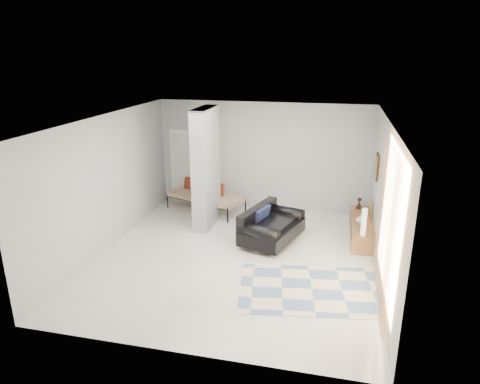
# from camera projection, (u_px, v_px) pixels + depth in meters

# --- Properties ---
(floor) EXTENTS (6.00, 6.00, 0.00)m
(floor) POSITION_uv_depth(u_px,v_px,m) (236.00, 257.00, 8.73)
(floor) COLOR beige
(floor) RESTS_ON ground
(ceiling) EXTENTS (6.00, 6.00, 0.00)m
(ceiling) POSITION_uv_depth(u_px,v_px,m) (235.00, 120.00, 7.84)
(ceiling) COLOR white
(ceiling) RESTS_ON wall_back
(wall_back) EXTENTS (6.00, 0.00, 6.00)m
(wall_back) POSITION_uv_depth(u_px,v_px,m) (263.00, 157.00, 11.06)
(wall_back) COLOR #B1B4B6
(wall_back) RESTS_ON ground
(wall_front) EXTENTS (6.00, 0.00, 6.00)m
(wall_front) POSITION_uv_depth(u_px,v_px,m) (181.00, 264.00, 5.51)
(wall_front) COLOR #B1B4B6
(wall_front) RESTS_ON ground
(wall_left) EXTENTS (0.00, 6.00, 6.00)m
(wall_left) POSITION_uv_depth(u_px,v_px,m) (107.00, 183.00, 8.87)
(wall_left) COLOR #B1B4B6
(wall_left) RESTS_ON ground
(wall_right) EXTENTS (0.00, 6.00, 6.00)m
(wall_right) POSITION_uv_depth(u_px,v_px,m) (384.00, 203.00, 7.70)
(wall_right) COLOR #B1B4B6
(wall_right) RESTS_ON ground
(partition_column) EXTENTS (0.35, 1.20, 2.80)m
(partition_column) POSITION_uv_depth(u_px,v_px,m) (206.00, 168.00, 10.00)
(partition_column) COLOR #A0A3A7
(partition_column) RESTS_ON floor
(hallway_door) EXTENTS (0.85, 0.06, 2.04)m
(hallway_door) POSITION_uv_depth(u_px,v_px,m) (186.00, 167.00, 11.59)
(hallway_door) COLOR white
(hallway_door) RESTS_ON floor
(curtain) EXTENTS (0.00, 2.55, 2.55)m
(curtain) POSITION_uv_depth(u_px,v_px,m) (385.00, 224.00, 6.64)
(curtain) COLOR orange
(curtain) RESTS_ON wall_right
(wall_art) EXTENTS (0.04, 0.45, 0.55)m
(wall_art) POSITION_uv_depth(u_px,v_px,m) (377.00, 167.00, 9.14)
(wall_art) COLOR black
(wall_art) RESTS_ON wall_right
(media_console) EXTENTS (0.45, 1.96, 0.80)m
(media_console) POSITION_uv_depth(u_px,v_px,m) (361.00, 228.00, 9.64)
(media_console) COLOR brown
(media_console) RESTS_ON floor
(loveseat) EXTENTS (1.35, 1.78, 0.76)m
(loveseat) POSITION_uv_depth(u_px,v_px,m) (270.00, 226.00, 9.36)
(loveseat) COLOR silver
(loveseat) RESTS_ON floor
(daybed) EXTENTS (2.14, 1.46, 0.77)m
(daybed) POSITION_uv_depth(u_px,v_px,m) (205.00, 195.00, 11.19)
(daybed) COLOR black
(daybed) RESTS_ON floor
(area_rug) EXTENTS (2.76, 2.05, 0.01)m
(area_rug) POSITION_uv_depth(u_px,v_px,m) (312.00, 289.00, 7.55)
(area_rug) COLOR beige
(area_rug) RESTS_ON floor
(cylinder_lamp) EXTENTS (0.11, 0.11, 0.58)m
(cylinder_lamp) POSITION_uv_depth(u_px,v_px,m) (364.00, 222.00, 8.71)
(cylinder_lamp) COLOR white
(cylinder_lamp) RESTS_ON media_console
(bronze_figurine) EXTENTS (0.16, 0.16, 0.27)m
(bronze_figurine) POSITION_uv_depth(u_px,v_px,m) (359.00, 203.00, 10.24)
(bronze_figurine) COLOR black
(bronze_figurine) RESTS_ON media_console
(vase) EXTENTS (0.21, 0.21, 0.22)m
(vase) POSITION_uv_depth(u_px,v_px,m) (360.00, 219.00, 9.35)
(vase) COLOR silver
(vase) RESTS_ON media_console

